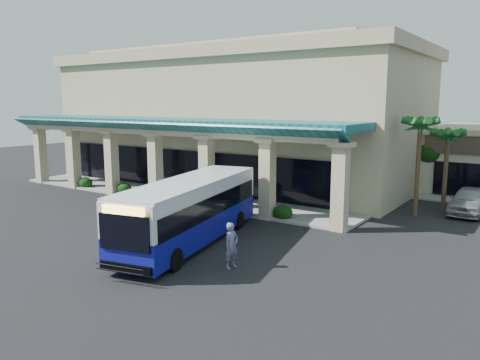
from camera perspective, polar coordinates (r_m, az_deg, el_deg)
The scene contains 10 objects.
ground at distance 24.51m, azimuth -6.09°, elevation -6.72°, with size 110.00×110.00×0.00m, color black.
main_building at distance 41.15m, azimuth -0.20°, elevation 7.88°, with size 30.80×14.80×11.35m, color tan, non-canonical shape.
arcade at distance 34.19m, azimuth -9.00°, elevation 2.70°, with size 30.00×6.20×5.70m, color #0D4A4F, non-canonical shape.
palm_0 at distance 29.86m, azimuth 20.90°, elevation 2.09°, with size 2.40×2.40×6.60m, color #15501E, non-canonical shape.
palm_1 at distance 32.62m, azimuth 23.81°, elevation 1.77°, with size 2.40×2.40×5.80m, color #15501E, non-canonical shape.
palm_2 at distance 45.17m, azimuth -22.82°, elevation 4.01°, with size 2.40×2.40×6.20m, color #15501E, non-canonical shape.
broadleaf_tree at distance 37.94m, azimuth 22.22°, elevation 2.09°, with size 2.60×2.60×4.81m, color black, non-canonical shape.
transit_bus at distance 22.80m, azimuth -6.02°, elevation -3.88°, with size 2.61×11.22×3.13m, color #11158D, non-canonical shape.
pedestrian at distance 19.50m, azimuth -1.05°, elevation -7.98°, with size 0.70×0.46×1.92m, color slate.
car_silver at distance 32.08m, azimuth 26.16°, elevation -2.26°, with size 1.96×4.88×1.66m, color #9C9CA4.
Camera 1 is at (15.36, -17.85, 6.81)m, focal length 35.00 mm.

